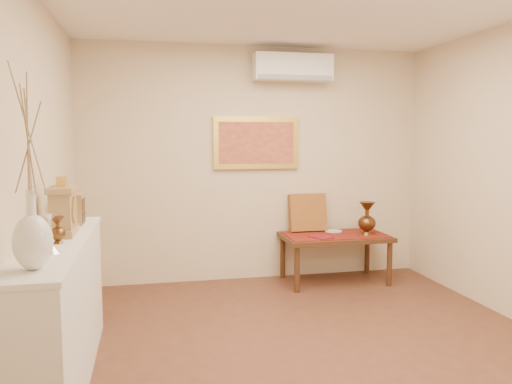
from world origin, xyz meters
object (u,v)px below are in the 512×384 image
object	(u,v)px
white_vase	(29,169)
brass_urn_tall	(367,215)
display_ledge	(60,313)
low_table	(335,240)
wooden_chest	(73,209)
mantel_clock	(63,210)

from	to	relation	value
white_vase	brass_urn_tall	world-z (taller)	white_vase
display_ledge	low_table	xyz separation A→B (m)	(2.67, 1.88, -0.01)
white_vase	display_ledge	size ratio (longest dim) A/B	0.52
display_ledge	white_vase	bearing A→B (deg)	-89.19
wooden_chest	low_table	bearing A→B (deg)	24.94
wooden_chest	low_table	xyz separation A→B (m)	(2.66, 1.24, -0.62)
brass_urn_tall	mantel_clock	size ratio (longest dim) A/B	1.12
brass_urn_tall	display_ledge	distance (m)	3.52
white_vase	mantel_clock	distance (m)	1.02
display_ledge	wooden_chest	xyz separation A→B (m)	(0.02, 0.64, 0.61)
white_vase	mantel_clock	world-z (taller)	white_vase
mantel_clock	low_table	distance (m)	3.21
brass_urn_tall	display_ledge	world-z (taller)	brass_urn_tall
white_vase	low_table	size ratio (longest dim) A/B	0.87
wooden_chest	display_ledge	bearing A→B (deg)	-91.53
brass_urn_tall	low_table	distance (m)	0.47
display_ledge	wooden_chest	world-z (taller)	wooden_chest
mantel_clock	low_table	size ratio (longest dim) A/B	0.34
display_ledge	wooden_chest	distance (m)	0.89
brass_urn_tall	display_ledge	xyz separation A→B (m)	(-3.02, -1.79, -0.30)
white_vase	brass_urn_tall	size ratio (longest dim) A/B	2.28
brass_urn_tall	wooden_chest	bearing A→B (deg)	-159.17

